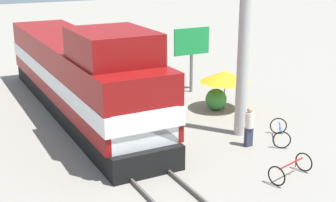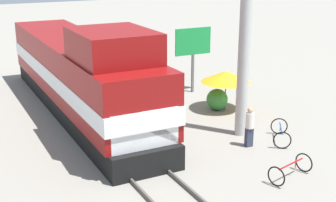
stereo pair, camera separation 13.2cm
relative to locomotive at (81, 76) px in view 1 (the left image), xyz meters
name	(u,v)px [view 1 (the left image)]	position (x,y,z in m)	size (l,w,h in m)	color
ground_plane	(115,145)	(0.00, -4.21, -1.92)	(120.00, 120.00, 0.00)	gray
rail_near	(98,146)	(-0.72, -4.21, -1.85)	(0.08, 28.47, 0.15)	#4C4742
rail_far	(131,140)	(0.72, -4.21, -1.85)	(0.08, 28.47, 0.15)	#4C4742
locomotive	(81,76)	(0.00, 0.00, 0.00)	(3.02, 16.20, 4.68)	black
utility_pole	(246,12)	(5.21, -5.58, 3.30)	(1.80, 0.50, 10.36)	#B2B2AD
vendor_umbrella	(225,76)	(6.46, -2.53, -0.21)	(2.46, 2.46, 1.99)	#4C4C4C
billboard_sign	(192,45)	(6.62, 0.98, 0.75)	(2.18, 0.12, 3.60)	#595959
shrub_cluster	(216,99)	(6.12, -2.32, -1.39)	(1.06, 1.06, 1.06)	#388C38
person_bystander	(249,125)	(4.72, -6.84, -1.03)	(0.34, 0.34, 1.65)	#2D3347
bicycle	(280,132)	(6.21, -6.99, -1.55)	(1.55, 1.77, 0.72)	black
bicycle_spare	(291,169)	(4.28, -9.80, -1.56)	(1.80, 1.09, 0.70)	black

